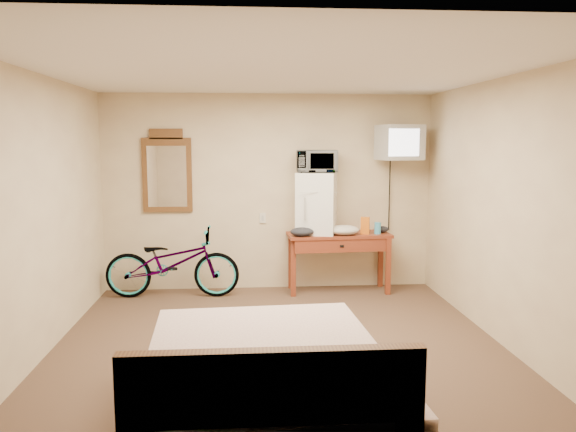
{
  "coord_description": "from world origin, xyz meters",
  "views": [
    {
      "loc": [
        -0.3,
        -4.89,
        1.91
      ],
      "look_at": [
        0.14,
        0.89,
        1.13
      ],
      "focal_mm": 35.0,
      "sensor_mm": 36.0,
      "label": 1
    }
  ],
  "objects_px": {
    "wall_mirror": "(167,172)",
    "bicycle": "(172,263)",
    "desk": "(339,244)",
    "crt_television": "(399,143)",
    "bed": "(266,388)",
    "microwave": "(317,161)",
    "blue_cup": "(378,228)",
    "mini_fridge": "(316,203)"
  },
  "relations": [
    {
      "from": "bicycle",
      "to": "bed",
      "type": "height_order",
      "value": "bed"
    },
    {
      "from": "bed",
      "to": "mini_fridge",
      "type": "bearing_deg",
      "value": 77.45
    },
    {
      "from": "desk",
      "to": "mini_fridge",
      "type": "bearing_deg",
      "value": 168.29
    },
    {
      "from": "desk",
      "to": "blue_cup",
      "type": "bearing_deg",
      "value": -4.62
    },
    {
      "from": "mini_fridge",
      "to": "blue_cup",
      "type": "height_order",
      "value": "mini_fridge"
    },
    {
      "from": "desk",
      "to": "blue_cup",
      "type": "height_order",
      "value": "blue_cup"
    },
    {
      "from": "microwave",
      "to": "desk",
      "type": "bearing_deg",
      "value": -8.87
    },
    {
      "from": "crt_television",
      "to": "wall_mirror",
      "type": "xyz_separation_m",
      "value": [
        -2.9,
        0.25,
        -0.37
      ]
    },
    {
      "from": "desk",
      "to": "blue_cup",
      "type": "relative_size",
      "value": 9.08
    },
    {
      "from": "microwave",
      "to": "bicycle",
      "type": "height_order",
      "value": "microwave"
    },
    {
      "from": "bicycle",
      "to": "bed",
      "type": "relative_size",
      "value": 0.76
    },
    {
      "from": "wall_mirror",
      "to": "mini_fridge",
      "type": "bearing_deg",
      "value": -6.48
    },
    {
      "from": "desk",
      "to": "crt_television",
      "type": "xyz_separation_m",
      "value": [
        0.75,
        0.02,
        1.26
      ]
    },
    {
      "from": "mini_fridge",
      "to": "wall_mirror",
      "type": "relative_size",
      "value": 0.74
    },
    {
      "from": "wall_mirror",
      "to": "desk",
      "type": "bearing_deg",
      "value": -7.18
    },
    {
      "from": "microwave",
      "to": "bed",
      "type": "relative_size",
      "value": 0.23
    },
    {
      "from": "bed",
      "to": "microwave",
      "type": "bearing_deg",
      "value": 77.45
    },
    {
      "from": "mini_fridge",
      "to": "microwave",
      "type": "relative_size",
      "value": 1.55
    },
    {
      "from": "mini_fridge",
      "to": "blue_cup",
      "type": "distance_m",
      "value": 0.83
    },
    {
      "from": "desk",
      "to": "bed",
      "type": "relative_size",
      "value": 0.61
    },
    {
      "from": "wall_mirror",
      "to": "bicycle",
      "type": "distance_m",
      "value": 1.15
    },
    {
      "from": "mini_fridge",
      "to": "bed",
      "type": "distance_m",
      "value": 3.62
    },
    {
      "from": "microwave",
      "to": "blue_cup",
      "type": "height_order",
      "value": "microwave"
    },
    {
      "from": "desk",
      "to": "wall_mirror",
      "type": "height_order",
      "value": "wall_mirror"
    },
    {
      "from": "blue_cup",
      "to": "bed",
      "type": "height_order",
      "value": "bed"
    },
    {
      "from": "mini_fridge",
      "to": "bed",
      "type": "relative_size",
      "value": 0.36
    },
    {
      "from": "mini_fridge",
      "to": "bed",
      "type": "bearing_deg",
      "value": -102.55
    },
    {
      "from": "microwave",
      "to": "mini_fridge",
      "type": "bearing_deg",
      "value": -120.81
    },
    {
      "from": "blue_cup",
      "to": "microwave",
      "type": "bearing_deg",
      "value": 172.71
    },
    {
      "from": "desk",
      "to": "crt_television",
      "type": "distance_m",
      "value": 1.47
    },
    {
      "from": "blue_cup",
      "to": "bed",
      "type": "xyz_separation_m",
      "value": [
        -1.53,
        -3.34,
        -0.53
      ]
    },
    {
      "from": "desk",
      "to": "bicycle",
      "type": "bearing_deg",
      "value": -178.08
    },
    {
      "from": "crt_television",
      "to": "bed",
      "type": "height_order",
      "value": "crt_television"
    },
    {
      "from": "mini_fridge",
      "to": "bed",
      "type": "height_order",
      "value": "mini_fridge"
    },
    {
      "from": "desk",
      "to": "bicycle",
      "type": "relative_size",
      "value": 0.81
    },
    {
      "from": "desk",
      "to": "wall_mirror",
      "type": "bearing_deg",
      "value": 172.82
    },
    {
      "from": "desk",
      "to": "mini_fridge",
      "type": "xyz_separation_m",
      "value": [
        -0.28,
        0.06,
        0.51
      ]
    },
    {
      "from": "wall_mirror",
      "to": "bed",
      "type": "bearing_deg",
      "value": -73.13
    },
    {
      "from": "microwave",
      "to": "bed",
      "type": "xyz_separation_m",
      "value": [
        -0.76,
        -3.43,
        -1.36
      ]
    },
    {
      "from": "desk",
      "to": "bed",
      "type": "xyz_separation_m",
      "value": [
        -1.05,
        -3.37,
        -0.33
      ]
    },
    {
      "from": "desk",
      "to": "microwave",
      "type": "relative_size",
      "value": 2.64
    },
    {
      "from": "microwave",
      "to": "wall_mirror",
      "type": "distance_m",
      "value": 1.89
    }
  ]
}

